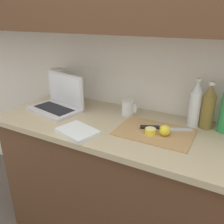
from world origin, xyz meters
TOP-DOWN VIEW (x-y plane):
  - wall_back at (-0.00, 0.24)m, footprint 5.20×0.38m
  - counter_unit at (0.02, 0.00)m, footprint 2.11×0.63m
  - laptop at (-0.77, 0.03)m, footprint 0.40×0.30m
  - cutting_board at (-0.06, -0.00)m, footprint 0.42×0.29m
  - knife at (-0.05, 0.04)m, footprint 0.28×0.15m
  - lemon_half_cut at (-0.07, -0.04)m, footprint 0.06×0.06m
  - lemon_whole_beside at (0.01, -0.02)m, footprint 0.06×0.06m
  - bottle_oil_tall at (0.19, 0.20)m, footprint 0.07×0.07m
  - bottle_water_clear at (0.12, 0.20)m, footprint 0.07×0.07m
  - measuring_cup at (-0.30, 0.17)m, footprint 0.10×0.08m
  - paper_towel_roll at (-0.93, 0.23)m, footprint 0.11×0.11m
  - dish_towel at (-0.43, -0.22)m, footprint 0.26×0.21m

SIDE VIEW (x-z plane):
  - counter_unit at x=0.02m, z-range 0.01..0.91m
  - cutting_board at x=-0.06m, z-range 0.90..0.91m
  - dish_towel at x=-0.43m, z-range 0.90..0.93m
  - knife at x=-0.05m, z-range 0.91..0.93m
  - lemon_half_cut at x=-0.07m, z-range 0.91..0.94m
  - lemon_whole_beside at x=0.01m, z-range 0.91..0.97m
  - measuring_cup at x=-0.30m, z-range 0.90..1.00m
  - laptop at x=-0.77m, z-range 0.84..1.08m
  - paper_towel_roll at x=-0.93m, z-range 0.90..1.14m
  - bottle_oil_tall at x=0.19m, z-range 0.89..1.17m
  - bottle_water_clear at x=0.12m, z-range 0.89..1.18m
  - wall_back at x=0.00m, z-range 0.26..2.86m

